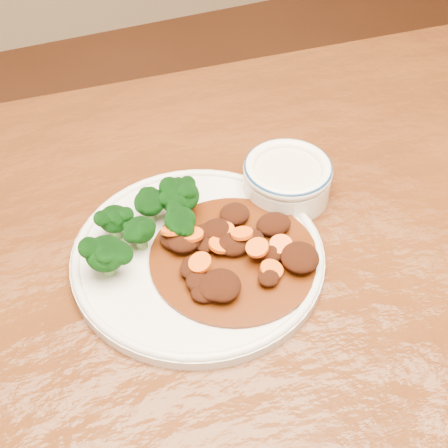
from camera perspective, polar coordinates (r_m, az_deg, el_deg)
name	(u,v)px	position (r m, az deg, el deg)	size (l,w,h in m)	color
dining_table	(284,324)	(0.76, 5.53, -9.05)	(1.56, 1.00, 0.75)	#50270E
dinner_plate	(198,255)	(0.71, -2.41, -2.87)	(0.29, 0.29, 0.02)	silver
broccoli_florets	(151,217)	(0.71, -6.69, 0.63)	(0.15, 0.10, 0.05)	#6CA254
mince_stew	(228,253)	(0.69, 0.40, -2.64)	(0.19, 0.19, 0.03)	#4C1E08
dip_bowl	(287,178)	(0.78, 5.79, 4.21)	(0.11, 0.11, 0.05)	white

